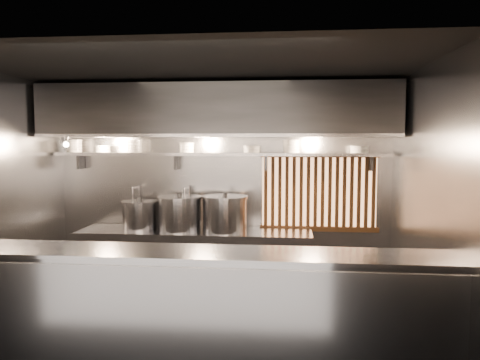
% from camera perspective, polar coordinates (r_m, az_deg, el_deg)
% --- Properties ---
extents(floor, '(4.50, 4.50, 0.00)m').
position_cam_1_polar(floor, '(5.27, -4.54, -18.20)').
color(floor, black).
rests_on(floor, ground).
extents(ceiling, '(4.50, 4.50, 0.00)m').
position_cam_1_polar(ceiling, '(4.90, -4.77, 13.51)').
color(ceiling, black).
rests_on(ceiling, wall_back).
extents(wall_back, '(4.50, 0.00, 4.50)m').
position_cam_1_polar(wall_back, '(6.36, -2.19, -1.12)').
color(wall_back, gray).
rests_on(wall_back, floor).
extents(wall_right, '(0.00, 3.00, 3.00)m').
position_cam_1_polar(wall_right, '(5.00, 21.65, -3.08)').
color(wall_right, gray).
rests_on(wall_right, floor).
extents(serving_counter, '(4.50, 0.56, 1.13)m').
position_cam_1_polar(serving_counter, '(4.18, -7.06, -16.10)').
color(serving_counter, '#9F9FA4').
rests_on(serving_counter, floor).
extents(cooking_bench, '(3.00, 0.70, 0.90)m').
position_cam_1_polar(cooking_bench, '(6.23, -5.43, -10.17)').
color(cooking_bench, '#9F9FA4').
rests_on(cooking_bench, floor).
extents(bowl_shelf, '(4.40, 0.34, 0.04)m').
position_cam_1_polar(bowl_shelf, '(6.15, -2.44, 3.16)').
color(bowl_shelf, '#9F9FA4').
rests_on(bowl_shelf, wall_back).
extents(exhaust_hood, '(4.40, 0.81, 0.65)m').
position_cam_1_polar(exhaust_hood, '(5.94, -2.77, 8.35)').
color(exhaust_hood, '#2D2D30').
rests_on(exhaust_hood, ceiling).
extents(wood_screen, '(1.56, 0.09, 1.04)m').
position_cam_1_polar(wood_screen, '(6.27, 9.60, -1.46)').
color(wood_screen, '#FFB272').
rests_on(wood_screen, wall_back).
extents(faucet_left, '(0.04, 0.30, 0.50)m').
position_cam_1_polar(faucet_left, '(6.50, -12.45, -1.92)').
color(faucet_left, silver).
rests_on(faucet_left, wall_back).
extents(faucet_right, '(0.04, 0.30, 0.50)m').
position_cam_1_polar(faucet_right, '(6.32, -6.41, -2.03)').
color(faucet_right, silver).
rests_on(faucet_right, wall_back).
extents(heat_lamp, '(0.25, 0.35, 0.20)m').
position_cam_1_polar(heat_lamp, '(6.27, -20.59, 4.60)').
color(heat_lamp, '#9F9FA4').
rests_on(heat_lamp, exhaust_hood).
extents(pendant_bulb, '(0.09, 0.09, 0.19)m').
position_cam_1_polar(pendant_bulb, '(6.05, -3.55, 3.90)').
color(pendant_bulb, '#2D2D30').
rests_on(pendant_bulb, exhaust_hood).
extents(stock_pot_left, '(0.54, 0.54, 0.41)m').
position_cam_1_polar(stock_pot_left, '(6.28, -12.13, -4.17)').
color(stock_pot_left, '#9F9FA4').
rests_on(stock_pot_left, cooking_bench).
extents(stock_pot_mid, '(0.71, 0.71, 0.48)m').
position_cam_1_polar(stock_pot_mid, '(6.11, -7.37, -4.02)').
color(stock_pot_mid, '#9F9FA4').
rests_on(stock_pot_mid, cooking_bench).
extents(stock_pot_right, '(0.72, 0.72, 0.50)m').
position_cam_1_polar(stock_pot_right, '(5.99, -1.84, -4.10)').
color(stock_pot_right, '#9F9FA4').
rests_on(stock_pot_right, cooking_bench).
extents(bowl_stack_0, '(0.22, 0.22, 0.17)m').
position_cam_1_polar(bowl_stack_0, '(6.74, -19.57, 3.92)').
color(bowl_stack_0, white).
rests_on(bowl_stack_0, bowl_shelf).
extents(bowl_stack_1, '(0.21, 0.21, 0.09)m').
position_cam_1_polar(bowl_stack_1, '(6.57, -16.35, 3.66)').
color(bowl_stack_1, white).
rests_on(bowl_stack_1, bowl_shelf).
extents(bowl_stack_2, '(0.21, 0.21, 0.17)m').
position_cam_1_polar(bowl_stack_2, '(6.42, -12.71, 4.05)').
color(bowl_stack_2, white).
rests_on(bowl_stack_2, bowl_shelf).
extents(bowl_stack_3, '(0.21, 0.21, 0.13)m').
position_cam_1_polar(bowl_stack_3, '(6.23, -6.51, 3.95)').
color(bowl_stack_3, white).
rests_on(bowl_stack_3, bowl_shelf).
extents(bowl_stack_4, '(0.22, 0.22, 0.09)m').
position_cam_1_polar(bowl_stack_4, '(6.10, 1.44, 3.78)').
color(bowl_stack_4, white).
rests_on(bowl_stack_4, bowl_shelf).
extents(bowl_stack_5, '(0.22, 0.22, 0.17)m').
position_cam_1_polar(bowl_stack_5, '(6.09, 6.30, 4.11)').
color(bowl_stack_5, white).
rests_on(bowl_stack_5, bowl_shelf).
extents(bowl_stack_6, '(0.24, 0.24, 0.09)m').
position_cam_1_polar(bowl_stack_6, '(6.15, 14.33, 3.64)').
color(bowl_stack_6, white).
rests_on(bowl_stack_6, bowl_shelf).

